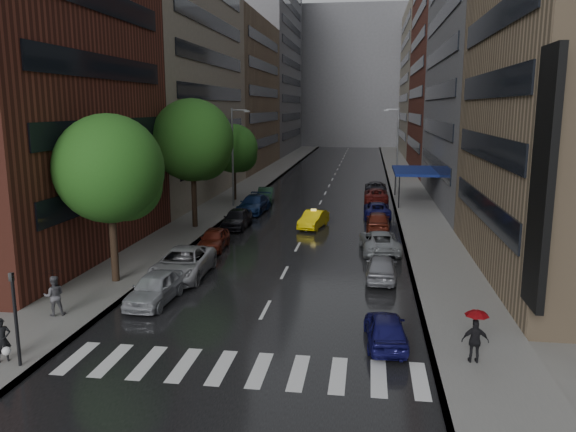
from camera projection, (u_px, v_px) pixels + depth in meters
The scene contains 21 objects.
ground at pixel (247, 346), 22.09m from camera, with size 220.00×220.00×0.00m, color gray.
road at pixel (331, 181), 70.67m from camera, with size 14.00×140.00×0.01m, color black.
sidewalk_left at pixel (261, 180), 71.90m from camera, with size 4.00×140.00×0.15m, color gray.
sidewalk_right at pixel (404, 182), 69.40m from camera, with size 4.00×140.00×0.15m, color gray.
crosswalk at pixel (241, 369), 20.11m from camera, with size 13.15×2.80×0.01m.
buildings_left at pixel (230, 58), 78.23m from camera, with size 8.00×108.00×38.00m.
buildings_right at pixel (453, 61), 72.21m from camera, with size 8.05×109.10×36.00m.
building_far at pixel (351, 78), 133.67m from camera, with size 40.00×14.00×32.00m, color slate.
tree_near at pixel (109, 169), 28.73m from camera, with size 5.61×5.61×8.94m.
tree_mid at pixel (192, 140), 42.13m from camera, with size 6.20×6.20×9.89m.
tree_far at pixel (234, 149), 55.04m from camera, with size 4.78×4.78×7.62m.
taxi at pixel (314, 219), 43.48m from camera, with size 1.42×4.06×1.34m, color yellow.
parked_cars_left at pixel (224, 230), 39.40m from camera, with size 2.80×33.81×1.59m.
parked_cars_right at pixel (378, 217), 44.32m from camera, with size 2.79×44.14×1.47m.
ped_bag_walker at pixel (2, 341), 20.24m from camera, with size 0.71×0.68×1.63m.
ped_black_umbrella at pixel (54, 289), 24.68m from camera, with size 1.09×1.01×2.09m.
ped_red_umbrella at pixel (476, 331), 20.11m from camera, with size 0.95×0.82×2.01m.
traffic_light at pixel (15, 310), 19.67m from camera, with size 0.18×0.15×3.45m.
street_lamp_left at pixel (233, 155), 51.37m from camera, with size 1.74×0.22×9.00m.
street_lamp_right at pixel (397, 146), 63.80m from camera, with size 1.74×0.22×9.00m.
awning at pixel (414, 171), 54.24m from camera, with size 4.00×8.00×3.12m.
Camera 1 is at (4.54, -20.26, 9.24)m, focal length 35.00 mm.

